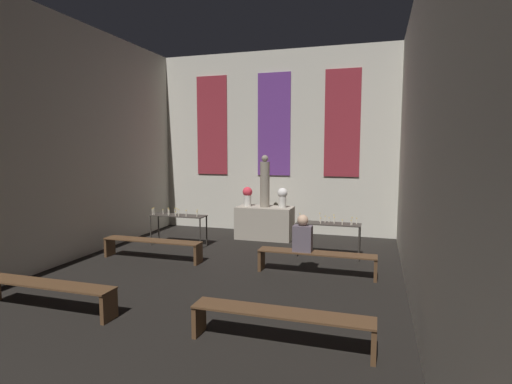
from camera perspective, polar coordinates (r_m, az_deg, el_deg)
wall_back at (r=11.51m, az=2.67°, el=7.18°), size 7.02×0.16×5.14m
wall_left at (r=8.42m, az=-31.68°, el=6.42°), size 0.12×11.26×5.14m
wall_right at (r=5.62m, az=23.32°, el=7.39°), size 0.12×11.26×5.14m
altar at (r=10.71m, az=1.25°, el=-4.41°), size 1.49×0.73×0.86m
statue at (r=10.56m, az=1.27°, el=1.34°), size 0.25×0.25×1.38m
flower_vase_left at (r=10.74m, az=-1.23°, el=-0.47°), size 0.26×0.26×0.52m
flower_vase_right at (r=10.48m, az=3.82°, el=-0.65°), size 0.26×0.26×0.52m
candle_rack_left at (r=10.10m, az=-11.06°, el=-3.77°), size 1.41×0.44×0.96m
candle_rack_right at (r=9.00m, az=10.28°, el=-4.98°), size 1.41×0.44×0.96m
pew_second_left at (r=6.81m, az=-27.81°, el=-12.28°), size 2.24×0.36×0.44m
pew_second_right at (r=5.10m, az=3.56°, el=-17.81°), size 2.24×0.36×0.44m
pew_back_left at (r=9.01m, az=-14.61°, el=-7.31°), size 2.24×0.36×0.44m
pew_back_right at (r=7.80m, az=8.60°, el=-9.29°), size 2.24×0.36×0.44m
person_seated at (r=7.74m, az=6.68°, el=-6.15°), size 0.36×0.24×0.71m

